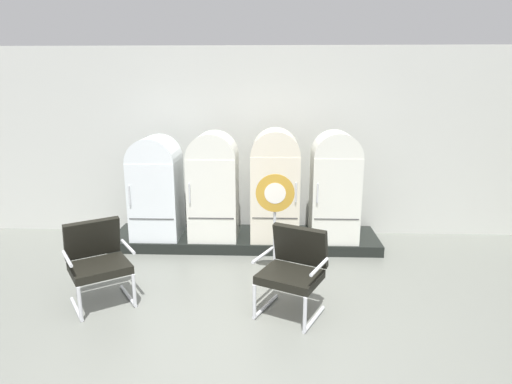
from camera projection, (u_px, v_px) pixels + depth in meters
ground at (223, 371)px, 3.84m from camera, size 12.00×10.00×0.05m
back_wall at (247, 142)px, 7.01m from camera, size 11.76×0.12×2.97m
display_plinth at (245, 239)px, 6.74m from camera, size 4.02×0.95×0.16m
refrigerator_0 at (156, 185)px, 6.48m from camera, size 0.70×0.70×1.51m
refrigerator_1 at (213, 183)px, 6.42m from camera, size 0.70×0.65×1.58m
refrigerator_2 at (275, 182)px, 6.41m from camera, size 0.70×0.72×1.62m
refrigerator_3 at (335, 183)px, 6.34m from camera, size 0.68×0.64×1.60m
armchair_left at (97, 258)px, 4.89m from camera, size 0.86×0.86×0.93m
armchair_right at (294, 267)px, 4.67m from camera, size 0.83×0.83×0.93m
sign_stand at (275, 227)px, 5.48m from camera, size 0.48×0.32×1.35m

